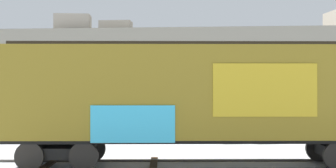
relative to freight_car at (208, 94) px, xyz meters
name	(u,v)px	position (x,y,z in m)	size (l,w,h in m)	color
ground_plane	(209,166)	(0.02, 0.00, -2.40)	(260.00, 260.00, 0.00)	silver
track	(251,165)	(1.43, 0.11, -2.36)	(59.94, 6.36, 0.08)	#4C4742
freight_car	(208,94)	(0.00, 0.00, 0.00)	(14.20, 4.00, 4.15)	olive
hillside	(196,68)	(0.10, 68.17, 4.19)	(155.44, 29.32, 17.34)	gray
parked_car_red	(121,122)	(-4.20, 6.41, -1.57)	(4.34, 2.43, 1.61)	#B21E1E
parked_car_green	(248,124)	(2.24, 6.36, -1.61)	(4.65, 2.68, 1.57)	#1E5933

